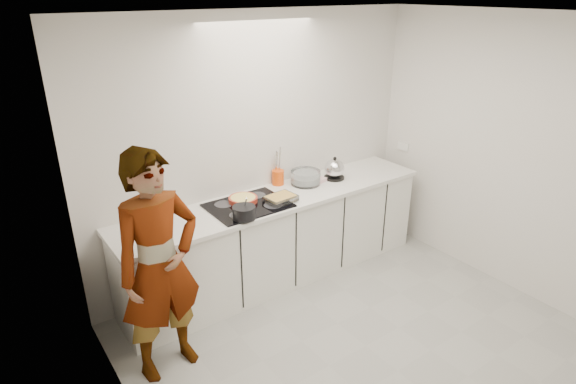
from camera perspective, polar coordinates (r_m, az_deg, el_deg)
floor at (r=4.28m, az=9.18°, el=-17.54°), size 3.60×3.20×0.00m
ceiling at (r=3.27m, az=12.22°, el=19.70°), size 3.60×3.20×0.00m
wall_back at (r=4.74m, az=-3.39°, el=5.05°), size 3.60×0.00×2.60m
wall_left at (r=2.73m, az=-17.66°, el=-10.67°), size 0.00×3.20×2.60m
wall_right at (r=4.97m, az=25.07°, el=3.69°), size 0.02×3.20×2.60m
base_cabinets at (r=4.84m, az=-1.11°, el=-5.70°), size 3.20×0.58×0.87m
countertop at (r=4.64m, az=-1.15°, el=-0.77°), size 3.24×0.64×0.04m
hob at (r=4.44m, az=-4.73°, el=-1.60°), size 0.72×0.54×0.01m
tart_dish at (r=4.50m, az=-5.35°, el=-0.84°), size 0.33×0.33×0.04m
saucepan at (r=4.16m, az=-5.23°, el=-2.42°), size 0.23×0.23×0.19m
baking_dish at (r=4.48m, az=-0.88°, el=-0.73°), size 0.30×0.23×0.05m
mixing_bowl at (r=4.91m, az=2.10°, el=1.68°), size 0.39×0.39×0.14m
tea_towel at (r=4.97m, az=3.09°, el=1.38°), size 0.26×0.21×0.04m
kettle at (r=5.05m, az=5.53°, el=2.67°), size 0.28×0.28×0.24m
utensil_crock at (r=4.89m, az=-1.19°, el=1.74°), size 0.13×0.13×0.15m
cook at (r=3.65m, az=-14.97°, el=-8.54°), size 0.71×0.51×1.80m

